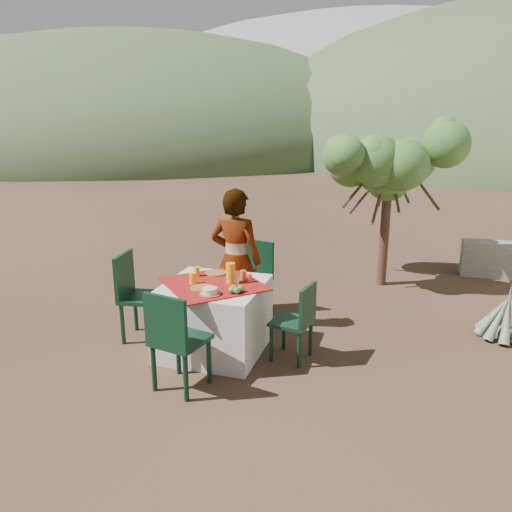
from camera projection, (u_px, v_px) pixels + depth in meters
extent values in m
plane|color=#382419|center=(264.00, 344.00, 5.54)|extent=(160.00, 160.00, 0.00)
cube|color=silver|center=(214.00, 318.00, 5.31)|extent=(1.02, 1.02, 0.75)
cube|color=maroon|center=(213.00, 284.00, 5.21)|extent=(1.30, 1.30, 0.01)
cylinder|color=black|center=(231.00, 299.00, 6.25)|extent=(0.05, 0.05, 0.46)
cylinder|color=black|center=(254.00, 305.00, 6.07)|extent=(0.05, 0.05, 0.46)
cylinder|color=black|center=(246.00, 291.00, 6.53)|extent=(0.05, 0.05, 0.46)
cylinder|color=black|center=(269.00, 296.00, 6.35)|extent=(0.05, 0.05, 0.46)
cube|color=black|center=(250.00, 280.00, 6.24)|extent=(0.53, 0.53, 0.04)
cube|color=black|center=(259.00, 258.00, 6.33)|extent=(0.43, 0.16, 0.45)
cylinder|color=black|center=(209.00, 360.00, 4.68)|extent=(0.05, 0.05, 0.48)
cylinder|color=black|center=(178.00, 351.00, 4.85)|extent=(0.05, 0.05, 0.48)
cylinder|color=black|center=(186.00, 377.00, 4.38)|extent=(0.05, 0.05, 0.48)
cylinder|color=black|center=(154.00, 367.00, 4.55)|extent=(0.05, 0.05, 0.48)
cube|color=black|center=(181.00, 340.00, 4.55)|extent=(0.53, 0.53, 0.04)
cube|color=black|center=(165.00, 322.00, 4.31)|extent=(0.45, 0.14, 0.47)
cylinder|color=black|center=(154.00, 325.00, 5.44)|extent=(0.05, 0.05, 0.49)
cylinder|color=black|center=(166.00, 313.00, 5.79)|extent=(0.05, 0.05, 0.49)
cylinder|color=black|center=(122.00, 323.00, 5.49)|extent=(0.05, 0.05, 0.49)
cylinder|color=black|center=(135.00, 311.00, 5.84)|extent=(0.05, 0.05, 0.49)
cube|color=black|center=(143.00, 297.00, 5.57)|extent=(0.51, 0.51, 0.04)
cube|color=black|center=(124.00, 274.00, 5.53)|extent=(0.10, 0.46, 0.48)
cylinder|color=black|center=(284.00, 332.00, 5.37)|extent=(0.04, 0.04, 0.41)
cylinder|color=black|center=(271.00, 343.00, 5.11)|extent=(0.04, 0.04, 0.41)
cylinder|color=black|center=(311.00, 337.00, 5.23)|extent=(0.04, 0.04, 0.41)
cylinder|color=black|center=(299.00, 349.00, 4.97)|extent=(0.04, 0.04, 0.41)
cube|color=black|center=(292.00, 322.00, 5.12)|extent=(0.45, 0.45, 0.04)
cube|color=black|center=(308.00, 305.00, 4.98)|extent=(0.11, 0.38, 0.40)
imported|color=#8C6651|center=(236.00, 260.00, 5.75)|extent=(0.64, 0.44, 1.68)
cylinder|color=#4A3125|center=(384.00, 233.00, 7.30)|extent=(0.14, 0.14, 1.59)
sphere|color=#2E6826|center=(388.00, 179.00, 7.08)|extent=(0.68, 0.68, 0.68)
sphere|color=#2E6826|center=(436.00, 168.00, 6.86)|extent=(0.63, 0.63, 0.63)
sphere|color=#2E6826|center=(350.00, 169.00, 7.31)|extent=(0.59, 0.59, 0.59)
sphere|color=#2E6826|center=(399.00, 159.00, 7.56)|extent=(0.61, 0.61, 0.61)
sphere|color=#2E6826|center=(391.00, 179.00, 6.53)|extent=(0.54, 0.54, 0.54)
sphere|color=slate|center=(504.00, 333.00, 5.71)|extent=(0.22, 0.22, 0.22)
cone|color=slate|center=(508.00, 310.00, 5.64)|extent=(0.12, 0.12, 0.63)
cone|color=slate|center=(507.00, 312.00, 5.78)|extent=(0.17, 0.38, 0.54)
cone|color=slate|center=(499.00, 312.00, 5.79)|extent=(0.24, 0.36, 0.55)
cone|color=slate|center=(494.00, 313.00, 5.75)|extent=(0.36, 0.26, 0.55)
cone|color=slate|center=(494.00, 316.00, 5.68)|extent=(0.39, 0.16, 0.53)
cone|color=slate|center=(498.00, 319.00, 5.60)|extent=(0.32, 0.31, 0.55)
cone|color=slate|center=(507.00, 321.00, 5.54)|extent=(0.17, 0.38, 0.54)
ellipsoid|color=#39502D|center=(146.00, 148.00, 38.18)|extent=(40.00, 40.00, 16.00)
ellipsoid|color=slate|center=(359.00, 138.00, 54.54)|extent=(60.00, 60.00, 24.00)
cylinder|color=brown|center=(216.00, 273.00, 5.52)|extent=(0.24, 0.24, 0.01)
cylinder|color=brown|center=(202.00, 288.00, 5.05)|extent=(0.24, 0.24, 0.01)
cylinder|color=#FFB610|center=(197.00, 271.00, 5.43)|extent=(0.06, 0.06, 0.10)
cylinder|color=#FFB610|center=(193.00, 278.00, 5.17)|extent=(0.08, 0.08, 0.12)
cylinder|color=#FFB610|center=(231.00, 273.00, 5.19)|extent=(0.10, 0.10, 0.21)
cylinder|color=brown|center=(210.00, 294.00, 4.88)|extent=(0.21, 0.21, 0.01)
cylinder|color=silver|center=(210.00, 291.00, 4.87)|extent=(0.15, 0.15, 0.05)
cylinder|color=orange|center=(249.00, 278.00, 5.24)|extent=(0.05, 0.05, 0.09)
cylinder|color=orange|center=(243.00, 275.00, 5.30)|extent=(0.07, 0.07, 0.10)
cube|color=silver|center=(236.00, 279.00, 5.19)|extent=(0.07, 0.05, 0.09)
sphere|color=#4E8F34|center=(233.00, 288.00, 4.95)|extent=(0.07, 0.07, 0.07)
sphere|color=#4E8F34|center=(241.00, 289.00, 4.94)|extent=(0.07, 0.07, 0.07)
sphere|color=#4E8F34|center=(237.00, 290.00, 4.89)|extent=(0.07, 0.07, 0.07)
sphere|color=#4E8F34|center=(232.00, 290.00, 4.91)|extent=(0.07, 0.07, 0.07)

